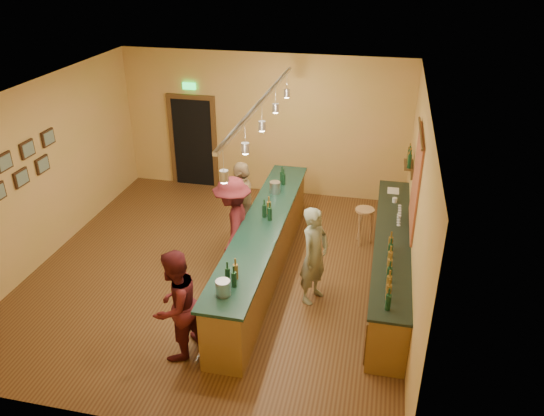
% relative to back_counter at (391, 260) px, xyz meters
% --- Properties ---
extents(floor, '(7.00, 7.00, 0.00)m').
position_rel_back_counter_xyz_m(floor, '(-2.97, -0.18, -0.49)').
color(floor, '#4F2E16').
rests_on(floor, ground).
extents(ceiling, '(6.50, 7.00, 0.02)m').
position_rel_back_counter_xyz_m(ceiling, '(-2.97, -0.18, 2.71)').
color(ceiling, silver).
rests_on(ceiling, wall_back).
extents(wall_back, '(6.50, 0.02, 3.20)m').
position_rel_back_counter_xyz_m(wall_back, '(-2.97, 3.32, 1.11)').
color(wall_back, gold).
rests_on(wall_back, floor).
extents(wall_front, '(6.50, 0.02, 3.20)m').
position_rel_back_counter_xyz_m(wall_front, '(-2.97, -3.68, 1.11)').
color(wall_front, gold).
rests_on(wall_front, floor).
extents(wall_left, '(0.02, 7.00, 3.20)m').
position_rel_back_counter_xyz_m(wall_left, '(-6.22, -0.18, 1.11)').
color(wall_left, gold).
rests_on(wall_left, floor).
extents(wall_right, '(0.02, 7.00, 3.20)m').
position_rel_back_counter_xyz_m(wall_right, '(0.28, -0.18, 1.11)').
color(wall_right, gold).
rests_on(wall_right, floor).
extents(doorway, '(1.15, 0.09, 2.48)m').
position_rel_back_counter_xyz_m(doorway, '(-4.67, 3.30, 0.64)').
color(doorway, black).
rests_on(doorway, wall_back).
extents(tapestry, '(0.03, 1.40, 1.60)m').
position_rel_back_counter_xyz_m(tapestry, '(0.26, 0.22, 1.36)').
color(tapestry, maroon).
rests_on(tapestry, wall_right).
extents(bottle_shelf, '(0.17, 0.55, 0.54)m').
position_rel_back_counter_xyz_m(bottle_shelf, '(0.20, 1.72, 1.18)').
color(bottle_shelf, '#4F2F17').
rests_on(bottle_shelf, wall_right).
extents(picture_grid, '(0.06, 2.20, 0.70)m').
position_rel_back_counter_xyz_m(picture_grid, '(-6.18, -0.93, 1.46)').
color(picture_grid, '#382111').
rests_on(picture_grid, wall_left).
extents(back_counter, '(0.60, 4.55, 1.27)m').
position_rel_back_counter_xyz_m(back_counter, '(0.00, 0.00, 0.00)').
color(back_counter, brown).
rests_on(back_counter, floor).
extents(tasting_bar, '(0.74, 5.10, 1.38)m').
position_rel_back_counter_xyz_m(tasting_bar, '(-2.17, -0.18, 0.12)').
color(tasting_bar, brown).
rests_on(tasting_bar, floor).
extents(pendant_track, '(0.11, 4.60, 0.50)m').
position_rel_back_counter_xyz_m(pendant_track, '(-2.17, -0.18, 2.50)').
color(pendant_track, silver).
rests_on(pendant_track, ceiling).
extents(bartender, '(0.61, 0.71, 1.66)m').
position_rel_back_counter_xyz_m(bartender, '(-1.21, -0.68, 0.34)').
color(bartender, gray).
rests_on(bartender, floor).
extents(customer_a, '(0.84, 0.96, 1.66)m').
position_rel_back_counter_xyz_m(customer_a, '(-2.88, -2.38, 0.35)').
color(customer_a, '#59191E').
rests_on(customer_a, floor).
extents(customer_b, '(0.64, 1.13, 1.82)m').
position_rel_back_counter_xyz_m(customer_b, '(-2.72, 0.53, 0.42)').
color(customer_b, '#997A51').
rests_on(customer_b, floor).
extents(customer_c, '(0.82, 1.23, 1.78)m').
position_rel_back_counter_xyz_m(customer_c, '(-2.72, -0.11, 0.40)').
color(customer_c, '#59191E').
rests_on(customer_c, floor).
extents(bar_stool, '(0.36, 0.36, 0.75)m').
position_rel_back_counter_xyz_m(bar_stool, '(-0.52, 1.30, 0.12)').
color(bar_stool, '#AE7A4E').
rests_on(bar_stool, floor).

